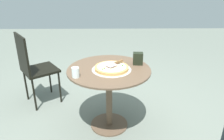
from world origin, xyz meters
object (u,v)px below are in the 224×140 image
object	(u,v)px
drinking_cup	(76,72)
patio_chair_near	(33,65)
napkin_dispenser	(138,59)
patio_table	(109,84)
pizza_on_tray	(112,68)
pizza_server	(116,63)

from	to	relation	value
drinking_cup	patio_chair_near	bearing A→B (deg)	132.92
drinking_cup	napkin_dispenser	xyz separation A→B (m)	(0.62, 0.31, 0.02)
patio_table	napkin_dispenser	xyz separation A→B (m)	(0.31, 0.12, 0.24)
patio_chair_near	pizza_on_tray	bearing A→B (deg)	-27.90
patio_chair_near	patio_table	bearing A→B (deg)	-27.55
patio_table	drinking_cup	xyz separation A→B (m)	(-0.31, -0.19, 0.22)
pizza_server	drinking_cup	bearing A→B (deg)	-151.34
pizza_on_tray	napkin_dispenser	xyz separation A→B (m)	(0.28, 0.14, 0.05)
pizza_on_tray	pizza_server	world-z (taller)	pizza_server
patio_table	pizza_server	distance (m)	0.24
pizza_server	napkin_dispenser	bearing A→B (deg)	24.27
pizza_on_tray	patio_chair_near	world-z (taller)	patio_chair_near
patio_table	pizza_on_tray	size ratio (longest dim) A/B	2.15
pizza_server	drinking_cup	distance (m)	0.43
drinking_cup	patio_chair_near	world-z (taller)	patio_chair_near
pizza_server	pizza_on_tray	bearing A→B (deg)	-138.70
patio_table	pizza_server	size ratio (longest dim) A/B	4.59
napkin_dispenser	drinking_cup	bearing A→B (deg)	31.35
drinking_cup	patio_table	bearing A→B (deg)	31.91
drinking_cup	pizza_server	bearing A→B (deg)	28.66
patio_table	patio_chair_near	size ratio (longest dim) A/B	0.91
pizza_on_tray	drinking_cup	xyz separation A→B (m)	(-0.34, -0.17, 0.03)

